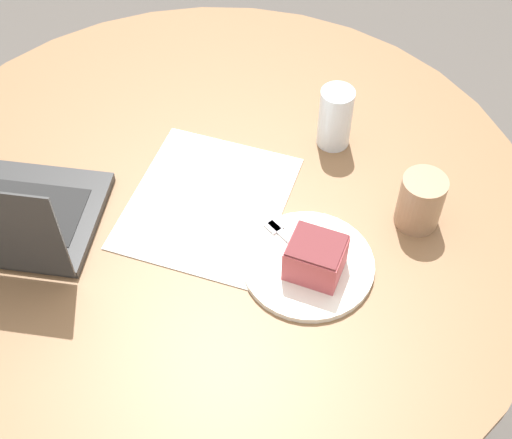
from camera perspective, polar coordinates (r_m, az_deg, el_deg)
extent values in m
plane|color=#4C4742|center=(1.98, -2.68, -13.29)|extent=(12.00, 12.00, 0.00)
cylinder|color=brown|center=(1.98, -2.69, -13.16)|extent=(0.49, 0.49, 0.02)
cylinder|color=brown|center=(1.65, -3.16, -7.51)|extent=(0.10, 0.10, 0.72)
cylinder|color=brown|center=(1.34, -3.85, 0.93)|extent=(1.25, 1.25, 0.03)
cube|color=white|center=(1.33, -3.70, 1.41)|extent=(0.37, 0.34, 0.00)
cylinder|color=silver|center=(1.24, 4.19, -3.61)|extent=(0.23, 0.23, 0.01)
cube|color=#B74C51|center=(1.20, 4.78, -3.09)|extent=(0.10, 0.11, 0.07)
cube|color=maroon|center=(1.17, 4.90, -2.05)|extent=(0.10, 0.10, 0.00)
cube|color=silver|center=(1.24, 3.66, -2.55)|extent=(0.12, 0.13, 0.00)
cube|color=silver|center=(1.28, 1.45, -0.54)|extent=(0.04, 0.04, 0.00)
cylinder|color=#997556|center=(1.29, 13.02, 1.43)|extent=(0.08, 0.08, 0.11)
cylinder|color=silver|center=(1.40, 6.36, 8.10)|extent=(0.07, 0.07, 0.13)
cube|color=#2D2D2D|center=(1.38, -19.06, 0.52)|extent=(0.24, 0.33, 0.02)
cube|color=black|center=(1.37, -19.16, 0.78)|extent=(0.14, 0.27, 0.00)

